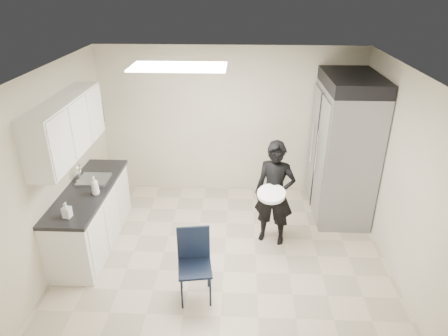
{
  "coord_description": "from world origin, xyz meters",
  "views": [
    {
      "loc": [
        0.19,
        -4.62,
        3.6
      ],
      "look_at": [
        -0.02,
        0.2,
        1.27
      ],
      "focal_mm": 32.0,
      "sensor_mm": 36.0,
      "label": 1
    }
  ],
  "objects_px": {
    "lower_counter": "(92,217)",
    "commercial_fridge": "(343,153)",
    "man_tuxedo": "(275,194)",
    "folding_chair": "(195,268)"
  },
  "relations": [
    {
      "from": "lower_counter",
      "to": "commercial_fridge",
      "type": "distance_m",
      "value": 3.98
    },
    {
      "from": "lower_counter",
      "to": "commercial_fridge",
      "type": "height_order",
      "value": "commercial_fridge"
    },
    {
      "from": "commercial_fridge",
      "to": "man_tuxedo",
      "type": "relative_size",
      "value": 1.33
    },
    {
      "from": "commercial_fridge",
      "to": "folding_chair",
      "type": "bearing_deg",
      "value": -135.11
    },
    {
      "from": "lower_counter",
      "to": "commercial_fridge",
      "type": "bearing_deg",
      "value": 15.88
    },
    {
      "from": "lower_counter",
      "to": "folding_chair",
      "type": "relative_size",
      "value": 2.13
    },
    {
      "from": "folding_chair",
      "to": "man_tuxedo",
      "type": "relative_size",
      "value": 0.56
    },
    {
      "from": "commercial_fridge",
      "to": "man_tuxedo",
      "type": "height_order",
      "value": "commercial_fridge"
    },
    {
      "from": "lower_counter",
      "to": "man_tuxedo",
      "type": "xyz_separation_m",
      "value": [
        2.65,
        0.18,
        0.36
      ]
    },
    {
      "from": "lower_counter",
      "to": "man_tuxedo",
      "type": "height_order",
      "value": "man_tuxedo"
    }
  ]
}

